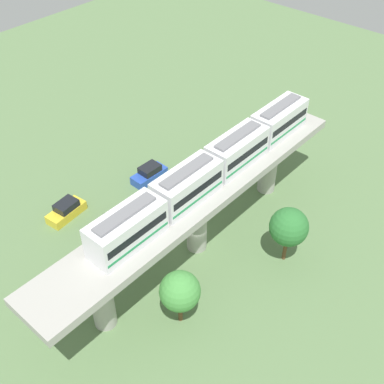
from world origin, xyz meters
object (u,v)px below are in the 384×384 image
(parked_car_red, at_px, (116,221))
(tree_near_viaduct, at_px, (289,227))
(parked_car_yellow, at_px, (66,210))
(parked_car_blue, at_px, (149,174))
(train, at_px, (213,167))
(tree_mid_lot, at_px, (180,291))

(parked_car_red, height_order, tree_near_viaduct, tree_near_viaduct)
(parked_car_yellow, distance_m, tree_near_viaduct, 22.77)
(parked_car_blue, relative_size, parked_car_yellow, 0.97)
(train, relative_size, parked_car_red, 6.48)
(parked_car_yellow, xyz_separation_m, tree_mid_lot, (17.52, -1.63, 3.03))
(parked_car_yellow, xyz_separation_m, parked_car_red, (5.03, 2.39, 0.00))
(parked_car_blue, relative_size, parked_car_red, 1.00)
(train, bearing_deg, parked_car_blue, 168.50)
(train, bearing_deg, tree_mid_lot, -64.28)
(parked_car_blue, xyz_separation_m, parked_car_yellow, (-2.11, -10.00, 0.00))
(parked_car_blue, distance_m, parked_car_red, 8.15)
(train, bearing_deg, tree_near_viaduct, 16.75)
(train, distance_m, parked_car_red, 12.37)
(train, xyz_separation_m, tree_mid_lot, (4.54, -9.42, -4.77))
(parked_car_blue, distance_m, parked_car_yellow, 10.22)
(parked_car_blue, xyz_separation_m, parked_car_red, (2.93, -7.60, 0.00))
(parked_car_yellow, relative_size, parked_car_red, 1.03)
(parked_car_yellow, height_order, parked_car_red, same)
(tree_near_viaduct, height_order, tree_mid_lot, tree_near_viaduct)
(train, height_order, parked_car_red, train)
(parked_car_yellow, bearing_deg, parked_car_red, 19.19)
(parked_car_red, relative_size, tree_near_viaduct, 0.71)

